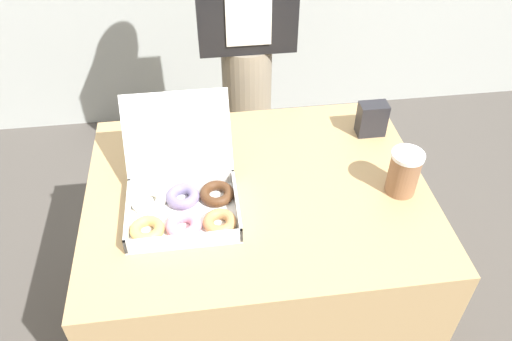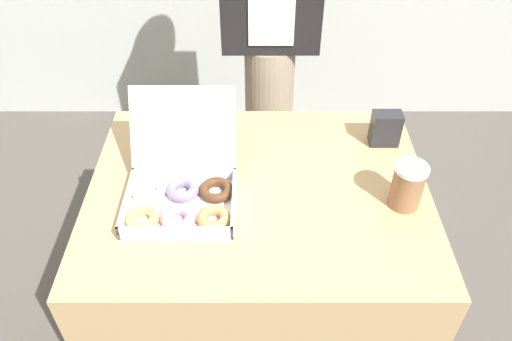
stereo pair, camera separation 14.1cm
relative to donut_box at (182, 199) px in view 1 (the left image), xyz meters
The scene contains 6 objects.
ground_plane 0.83m from the donut_box, 15.23° to the left, with size 14.00×14.00×0.00m, color #4C4742.
table 0.48m from the donut_box, 15.23° to the left, with size 1.03×0.81×0.76m.
donut_box is the anchor object (origin of this frame).
coffee_cup 0.64m from the donut_box, ahead, with size 0.09×0.09×0.14m.
napkin_holder 0.70m from the donut_box, 23.68° to the left, with size 0.09×0.06×0.12m.
person_customer 0.81m from the donut_box, 69.99° to the left, with size 0.37×0.23×1.68m.
Camera 1 is at (-0.15, -1.08, 1.79)m, focal length 35.00 mm.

